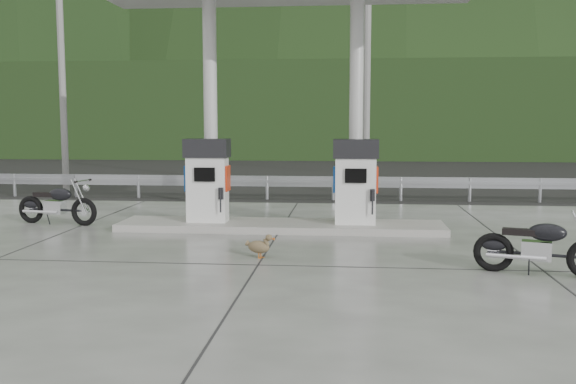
# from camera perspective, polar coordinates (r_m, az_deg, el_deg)

# --- Properties ---
(ground) EXTENTS (160.00, 160.00, 0.00)m
(ground) POSITION_cam_1_polar(r_m,az_deg,el_deg) (11.46, -1.97, -5.51)
(ground) COLOR black
(ground) RESTS_ON ground
(forecourt_apron) EXTENTS (18.00, 14.00, 0.02)m
(forecourt_apron) POSITION_cam_1_polar(r_m,az_deg,el_deg) (11.46, -1.97, -5.46)
(forecourt_apron) COLOR slate
(forecourt_apron) RESTS_ON ground
(pump_island) EXTENTS (7.00, 1.40, 0.15)m
(pump_island) POSITION_cam_1_polar(r_m,az_deg,el_deg) (13.89, -0.65, -3.03)
(pump_island) COLOR #A09D95
(pump_island) RESTS_ON forecourt_apron
(gas_pump_left) EXTENTS (0.95, 0.55, 1.80)m
(gas_pump_left) POSITION_cam_1_polar(r_m,az_deg,el_deg) (14.02, -7.17, 1.03)
(gas_pump_left) COLOR white
(gas_pump_left) RESTS_ON pump_island
(gas_pump_right) EXTENTS (0.95, 0.55, 1.80)m
(gas_pump_right) POSITION_cam_1_polar(r_m,az_deg,el_deg) (13.69, 6.02, 0.92)
(gas_pump_right) COLOR white
(gas_pump_right) RESTS_ON pump_island
(canopy_column_left) EXTENTS (0.30, 0.30, 5.00)m
(canopy_column_left) POSITION_cam_1_polar(r_m,az_deg,el_deg) (14.36, -6.91, 7.55)
(canopy_column_left) COLOR silver
(canopy_column_left) RESTS_ON pump_island
(canopy_column_right) EXTENTS (0.30, 0.30, 5.00)m
(canopy_column_right) POSITION_cam_1_polar(r_m,az_deg,el_deg) (14.03, 6.08, 7.59)
(canopy_column_right) COLOR silver
(canopy_column_right) RESTS_ON pump_island
(guardrail) EXTENTS (26.00, 0.16, 1.42)m
(guardrail) POSITION_cam_1_polar(r_m,az_deg,el_deg) (19.25, 1.08, 1.42)
(guardrail) COLOR #9B9DA2
(guardrail) RESTS_ON ground
(road) EXTENTS (60.00, 7.00, 0.01)m
(road) POSITION_cam_1_polar(r_m,az_deg,el_deg) (22.79, 1.74, 0.39)
(road) COLOR black
(road) RESTS_ON ground
(utility_pole_a) EXTENTS (0.22, 0.22, 8.00)m
(utility_pole_a) POSITION_cam_1_polar(r_m,az_deg,el_deg) (22.75, -19.46, 10.11)
(utility_pole_a) COLOR gray
(utility_pole_a) RESTS_ON ground
(utility_pole_b) EXTENTS (0.22, 0.22, 8.00)m
(utility_pole_b) POSITION_cam_1_polar(r_m,az_deg,el_deg) (20.70, 7.05, 10.83)
(utility_pole_b) COLOR gray
(utility_pole_b) RESTS_ON ground
(tree_band) EXTENTS (80.00, 6.00, 6.00)m
(tree_band) POSITION_cam_1_polar(r_m,az_deg,el_deg) (41.16, 3.43, 7.19)
(tree_band) COLOR black
(tree_band) RESTS_ON ground
(forested_hills) EXTENTS (100.00, 40.00, 140.00)m
(forested_hills) POSITION_cam_1_polar(r_m,az_deg,el_deg) (71.18, 4.26, 4.38)
(forested_hills) COLOR black
(forested_hills) RESTS_ON ground
(motorcycle_left) EXTENTS (1.97, 0.94, 0.90)m
(motorcycle_left) POSITION_cam_1_polar(r_m,az_deg,el_deg) (15.43, -19.85, -1.06)
(motorcycle_left) COLOR black
(motorcycle_left) RESTS_ON forecourt_apron
(motorcycle_right) EXTENTS (1.91, 1.08, 0.86)m
(motorcycle_right) POSITION_cam_1_polar(r_m,az_deg,el_deg) (10.45, 21.50, -4.57)
(motorcycle_right) COLOR black
(motorcycle_right) RESTS_ON forecourt_apron
(duck) EXTENTS (0.52, 0.33, 0.36)m
(duck) POSITION_cam_1_polar(r_m,az_deg,el_deg) (11.02, -2.62, -4.92)
(duck) COLOR brown
(duck) RESTS_ON forecourt_apron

